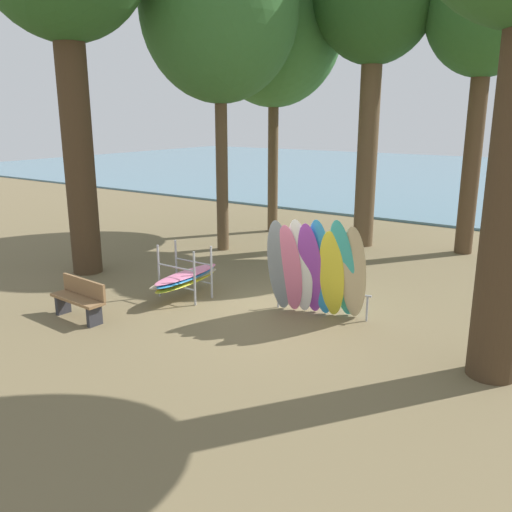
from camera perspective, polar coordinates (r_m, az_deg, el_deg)
The scene contains 7 objects.
ground_plane at distance 11.61m, azimuth 2.30°, elevation -6.25°, with size 80.00×80.00×0.00m, color brown.
tree_mid_behind at distance 17.64m, azimuth 23.41°, elevation 23.02°, with size 3.45×3.45×9.15m.
tree_far_left_back at distance 19.62m, azimuth 1.94°, elevation 23.36°, with size 4.71×4.71×9.82m.
tree_far_right_back at distance 16.90m, azimuth -3.92°, elevation 24.72°, with size 4.59×4.59×9.75m.
leaning_board_pile at distance 11.15m, azimuth 6.41°, elevation -1.51°, with size 2.22×1.23×2.24m.
board_storage_rack at distance 12.62m, azimuth -7.45°, elevation -2.24°, with size 1.15×2.13×1.25m.
park_bench at distance 11.83m, azimuth -18.24°, elevation -4.28°, with size 1.42×0.50×0.85m.
Camera 1 is at (5.73, -9.20, 4.18)m, focal length 37.60 mm.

